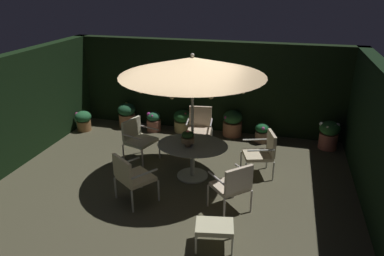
{
  "coord_description": "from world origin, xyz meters",
  "views": [
    {
      "loc": [
        1.95,
        -6.14,
        3.81
      ],
      "look_at": [
        0.27,
        0.27,
        1.11
      ],
      "focal_mm": 33.81,
      "sensor_mm": 36.0,
      "label": 1
    }
  ],
  "objects": [
    {
      "name": "patio_chair_southeast",
      "position": [
        -0.57,
        -0.88,
        0.55
      ],
      "size": [
        0.85,
        0.84,
        0.94
      ],
      "color": "silver",
      "rests_on": "ground_plane"
    },
    {
      "name": "potted_plant_left_far",
      "position": [
        3.12,
        2.48,
        0.37
      ],
      "size": [
        0.5,
        0.49,
        0.7
      ],
      "color": "#B25C4E",
      "rests_on": "ground_plane"
    },
    {
      "name": "hedge_backdrop_rear",
      "position": [
        0.0,
        3.05,
        1.2
      ],
      "size": [
        7.64,
        0.3,
        2.4
      ],
      "primitive_type": "cube",
      "color": "black",
      "rests_on": "ground_plane"
    },
    {
      "name": "hedge_backdrop_right",
      "position": [
        3.67,
        0.0,
        1.2
      ],
      "size": [
        0.3,
        6.4,
        2.4
      ],
      "primitive_type": "cube",
      "color": "black",
      "rests_on": "ground_plane"
    },
    {
      "name": "potted_plant_back_left",
      "position": [
        0.73,
        2.7,
        0.34
      ],
      "size": [
        0.5,
        0.5,
        0.68
      ],
      "color": "#9F6144",
      "rests_on": "ground_plane"
    },
    {
      "name": "potted_plant_back_center",
      "position": [
        1.53,
        2.45,
        0.26
      ],
      "size": [
        0.35,
        0.35,
        0.5
      ],
      "color": "#88634E",
      "rests_on": "ground_plane"
    },
    {
      "name": "potted_plant_back_right",
      "position": [
        -2.22,
        2.57,
        0.35
      ],
      "size": [
        0.49,
        0.49,
        0.67
      ],
      "color": "#AE6D4B",
      "rests_on": "ground_plane"
    },
    {
      "name": "patio_chair_east",
      "position": [
        -1.12,
        0.74,
        0.57
      ],
      "size": [
        0.74,
        0.78,
        0.95
      ],
      "color": "beige",
      "rests_on": "ground_plane"
    },
    {
      "name": "ground_plane",
      "position": [
        0.0,
        0.0,
        -0.01
      ],
      "size": [
        7.64,
        6.4,
        0.02
      ],
      "primitive_type": "cube",
      "color": "#4D4934"
    },
    {
      "name": "patio_umbrella",
      "position": [
        0.27,
        0.31,
        2.33
      ],
      "size": [
        2.79,
        2.79,
        2.58
      ],
      "color": "silver",
      "rests_on": "ground_plane"
    },
    {
      "name": "patio_chair_northeast",
      "position": [
        0.07,
        1.75,
        0.57
      ],
      "size": [
        0.67,
        0.65,
        1.0
      ],
      "color": "silver",
      "rests_on": "ground_plane"
    },
    {
      "name": "patio_dining_table",
      "position": [
        0.27,
        0.31,
        0.57
      ],
      "size": [
        1.45,
        1.2,
        0.74
      ],
      "color": "beige",
      "rests_on": "ground_plane"
    },
    {
      "name": "ottoman_footrest",
      "position": [
        1.14,
        -1.7,
        0.35
      ],
      "size": [
        0.64,
        0.51,
        0.4
      ],
      "color": "beige",
      "rests_on": "ground_plane"
    },
    {
      "name": "centerpiece_planter",
      "position": [
        0.2,
        0.2,
        0.93
      ],
      "size": [
        0.26,
        0.26,
        0.35
      ],
      "color": "olive",
      "rests_on": "patio_dining_table"
    },
    {
      "name": "potted_plant_right_near",
      "position": [
        -1.39,
        2.47,
        0.27
      ],
      "size": [
        0.38,
        0.38,
        0.54
      ],
      "color": "#AA6150",
      "rests_on": "ground_plane"
    },
    {
      "name": "potted_plant_front_corner",
      "position": [
        -0.61,
        2.63,
        0.31
      ],
      "size": [
        0.48,
        0.48,
        0.6
      ],
      "color": "tan",
      "rests_on": "ground_plane"
    },
    {
      "name": "patio_chair_south",
      "position": [
        1.27,
        -0.74,
        0.56
      ],
      "size": [
        0.81,
        0.81,
        0.95
      ],
      "color": "beige",
      "rests_on": "ground_plane"
    },
    {
      "name": "potted_plant_left_near",
      "position": [
        -3.25,
        2.0,
        0.3
      ],
      "size": [
        0.45,
        0.43,
        0.55
      ],
      "color": "#9F6C3F",
      "rests_on": "ground_plane"
    },
    {
      "name": "patio_chair_north",
      "position": [
        1.65,
        0.75,
        0.55
      ],
      "size": [
        0.74,
        0.71,
        0.95
      ],
      "color": "silver",
      "rests_on": "ground_plane"
    },
    {
      "name": "hedge_backdrop_left",
      "position": [
        -3.67,
        0.0,
        1.2
      ],
      "size": [
        0.3,
        6.4,
        2.4
      ],
      "primitive_type": "cube",
      "color": "black",
      "rests_on": "ground_plane"
    }
  ]
}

